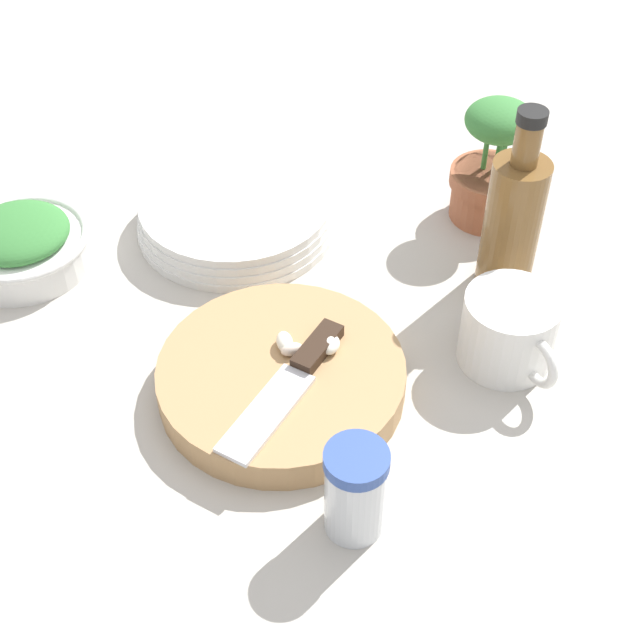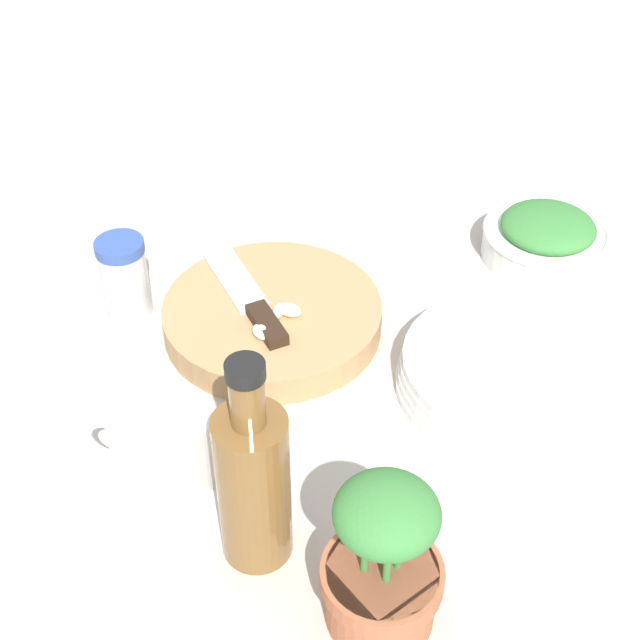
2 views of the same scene
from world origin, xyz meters
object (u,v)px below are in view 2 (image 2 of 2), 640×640
(cutting_board, at_px, (273,317))
(herb_bowl, at_px, (546,237))
(spice_jar, at_px, (125,277))
(coffee_mug, at_px, (162,446))
(chef_knife, at_px, (250,300))
(garlic_cloves, at_px, (276,318))
(potted_herb, at_px, (383,567))
(oil_bottle, at_px, (253,482))
(plate_stack, at_px, (511,373))

(cutting_board, xyz_separation_m, herb_bowl, (-0.34, -0.04, 0.01))
(spice_jar, height_order, coffee_mug, spice_jar)
(coffee_mug, bearing_deg, chef_knife, -122.95)
(garlic_cloves, relative_size, potted_herb, 0.41)
(coffee_mug, bearing_deg, spice_jar, -88.51)
(spice_jar, distance_m, oil_bottle, 0.35)
(chef_knife, relative_size, oil_bottle, 0.87)
(spice_jar, bearing_deg, cutting_board, 153.79)
(garlic_cloves, height_order, coffee_mug, coffee_mug)
(spice_jar, height_order, plate_stack, spice_jar)
(garlic_cloves, distance_m, oil_bottle, 0.26)
(spice_jar, bearing_deg, herb_bowl, 176.77)
(cutting_board, xyz_separation_m, oil_bottle, (0.08, 0.27, 0.07))
(plate_stack, relative_size, oil_bottle, 1.09)
(spice_jar, relative_size, potted_herb, 0.62)
(chef_knife, bearing_deg, coffee_mug, -133.16)
(herb_bowl, xyz_separation_m, coffee_mug, (0.48, 0.22, 0.01))
(herb_bowl, height_order, spice_jar, spice_jar)
(chef_knife, distance_m, herb_bowl, 0.37)
(herb_bowl, relative_size, potted_herb, 1.02)
(coffee_mug, xyz_separation_m, oil_bottle, (-0.06, 0.10, 0.05))
(spice_jar, distance_m, potted_herb, 0.46)
(cutting_board, bearing_deg, potted_herb, 90.37)
(chef_knife, xyz_separation_m, spice_jar, (0.12, -0.06, 0.01))
(garlic_cloves, bearing_deg, herb_bowl, -167.79)
(chef_knife, bearing_deg, spice_jar, 142.92)
(cutting_board, distance_m, plate_stack, 0.26)
(cutting_board, height_order, spice_jar, spice_jar)
(oil_bottle, bearing_deg, chef_knife, -100.92)
(cutting_board, bearing_deg, plate_stack, 143.84)
(garlic_cloves, relative_size, herb_bowl, 0.40)
(plate_stack, bearing_deg, coffee_mug, 3.46)
(coffee_mug, height_order, potted_herb, potted_herb)
(cutting_board, relative_size, chef_knife, 1.29)
(coffee_mug, xyz_separation_m, plate_stack, (-0.35, -0.02, -0.02))
(potted_herb, bearing_deg, spice_jar, -71.03)
(garlic_cloves, height_order, plate_stack, garlic_cloves)
(plate_stack, xyz_separation_m, potted_herb, (0.21, 0.21, 0.04))
(coffee_mug, bearing_deg, oil_bottle, 123.08)
(garlic_cloves, bearing_deg, cutting_board, -94.81)
(chef_knife, xyz_separation_m, potted_herb, (-0.02, 0.37, 0.03))
(spice_jar, relative_size, coffee_mug, 0.79)
(garlic_cloves, height_order, spice_jar, spice_jar)
(garlic_cloves, relative_size, plate_stack, 0.27)
(garlic_cloves, xyz_separation_m, spice_jar, (0.14, -0.10, 0.01))
(cutting_board, distance_m, herb_bowl, 0.35)
(herb_bowl, bearing_deg, chef_knife, 5.55)
(cutting_board, height_order, oil_bottle, oil_bottle)
(coffee_mug, height_order, plate_stack, coffee_mug)
(herb_bowl, distance_m, oil_bottle, 0.53)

